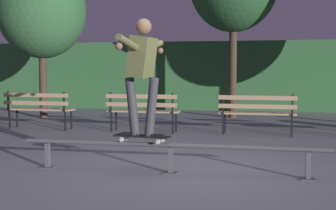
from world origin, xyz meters
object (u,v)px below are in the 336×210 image
at_px(park_bench_right_center, 257,110).
at_px(skateboarder, 142,67).
at_px(park_bench_leftmost, 38,106).
at_px(tree_far_left, 42,10).
at_px(skateboard, 142,137).
at_px(grind_rail, 170,150).
at_px(park_bench_left_center, 143,108).

bearing_deg(park_bench_right_center, skateboarder, -111.11).
height_order(park_bench_leftmost, tree_far_left, tree_far_left).
relative_size(skateboard, tree_far_left, 0.18).
bearing_deg(grind_rail, skateboarder, -179.93).
bearing_deg(skateboarder, park_bench_leftmost, 132.12).
xyz_separation_m(skateboard, park_bench_leftmost, (-3.48, 3.85, 0.06)).
bearing_deg(skateboarder, tree_far_left, 125.91).
bearing_deg(grind_rail, skateboard, -180.00).
height_order(skateboarder, park_bench_leftmost, skateboarder).
xyz_separation_m(skateboard, park_bench_right_center, (1.49, 3.85, 0.06)).
bearing_deg(skateboard, park_bench_leftmost, 132.10).
xyz_separation_m(skateboarder, park_bench_right_center, (1.49, 3.85, -0.88)).
bearing_deg(park_bench_right_center, park_bench_leftmost, 180.00).
xyz_separation_m(grind_rail, skateboard, (-0.39, -0.00, 0.16)).
distance_m(grind_rail, park_bench_left_center, 4.10).
bearing_deg(park_bench_leftmost, grind_rail, -44.86).
height_order(skateboard, tree_far_left, tree_far_left).
height_order(grind_rail, park_bench_leftmost, park_bench_leftmost).
distance_m(grind_rail, tree_far_left, 8.55).
distance_m(park_bench_left_center, tree_far_left, 5.09).
bearing_deg(tree_far_left, park_bench_left_center, -34.87).
height_order(grind_rail, tree_far_left, tree_far_left).
bearing_deg(tree_far_left, skateboarder, -54.09).
height_order(grind_rail, park_bench_left_center, park_bench_left_center).
xyz_separation_m(park_bench_left_center, park_bench_right_center, (2.48, 0.00, 0.00)).
relative_size(skateboarder, park_bench_left_center, 0.97).
relative_size(grind_rail, skateboarder, 2.66).
distance_m(grind_rail, skateboard, 0.42).
relative_size(skateboarder, park_bench_leftmost, 0.97).
xyz_separation_m(park_bench_leftmost, park_bench_left_center, (2.48, 0.00, 0.00)).
xyz_separation_m(skateboarder, park_bench_leftmost, (-3.48, 3.85, -0.88)).
height_order(park_bench_leftmost, park_bench_left_center, same).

